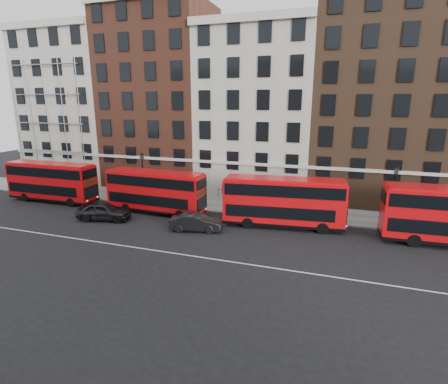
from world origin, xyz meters
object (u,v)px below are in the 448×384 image
(bus_b, at_px, (155,191))
(bus_c, at_px, (283,201))
(car_front, at_px, (196,222))
(bus_a, at_px, (52,181))
(car_rear, at_px, (104,211))

(bus_b, xyz_separation_m, bus_c, (12.49, -0.01, 0.10))
(bus_b, height_order, car_front, bus_b)
(car_front, bearing_deg, bus_c, -77.11)
(bus_a, xyz_separation_m, bus_c, (25.23, -0.00, 0.04))
(bus_a, height_order, car_front, bus_a)
(car_front, bearing_deg, car_rear, 78.18)
(car_rear, bearing_deg, bus_c, -90.08)
(car_rear, relative_size, car_front, 1.11)
(car_rear, distance_m, car_front, 9.17)
(car_front, bearing_deg, bus_a, 67.06)
(car_rear, bearing_deg, car_front, -101.25)
(bus_b, distance_m, car_front, 6.71)
(bus_b, xyz_separation_m, car_rear, (-3.52, -3.45, -1.40))
(bus_c, bearing_deg, car_front, -160.84)
(car_rear, xyz_separation_m, car_front, (9.17, 0.16, -0.11))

